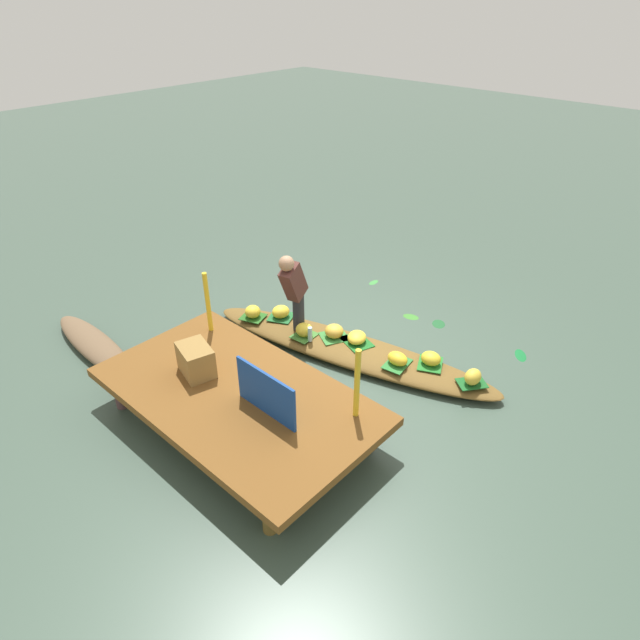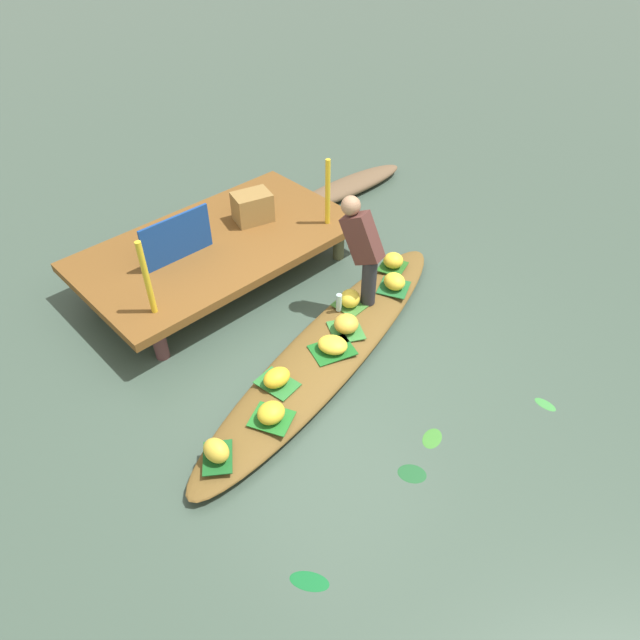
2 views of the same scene
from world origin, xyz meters
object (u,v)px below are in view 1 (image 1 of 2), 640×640
banana_bunch_1 (398,359)px  banana_bunch_6 (334,331)px  banana_bunch_7 (281,312)px  water_bottle (310,334)px  market_banner (266,393)px  produce_crate (196,360)px  banana_bunch_0 (473,377)px  vendor_boat (348,349)px  vendor_person (294,288)px  banana_bunch_4 (357,337)px  banana_bunch_2 (304,330)px  moored_boat (95,345)px  banana_bunch_3 (431,358)px  banana_bunch_5 (253,312)px

banana_bunch_1 → banana_bunch_6: (1.00, 0.07, 0.01)m
banana_bunch_6 → banana_bunch_7: bearing=8.1°
water_bottle → market_banner: size_ratio=0.25×
produce_crate → banana_bunch_0: bearing=-134.4°
vendor_boat → vendor_person: (0.73, 0.27, 0.78)m
banana_bunch_4 → water_bottle: bearing=39.1°
banana_bunch_7 → market_banner: size_ratio=0.31×
banana_bunch_2 → market_banner: bearing=122.4°
banana_bunch_7 → vendor_person: (-0.42, 0.14, 0.60)m
vendor_boat → banana_bunch_7: banana_bunch_7 is taller
vendor_boat → vendor_person: bearing=7.5°
banana_bunch_6 → banana_bunch_7: (0.90, 0.13, -0.00)m
banana_bunch_7 → water_bottle: bearing=167.8°
banana_bunch_7 → produce_crate: 1.94m
banana_bunch_0 → banana_bunch_4: banana_bunch_0 is taller
banana_bunch_6 → banana_bunch_4: bearing=-160.2°
vendor_person → banana_bunch_1: bearing=-167.2°
moored_boat → banana_bunch_3: banana_bunch_3 is taller
banana_bunch_0 → banana_bunch_6: banana_bunch_0 is taller
water_bottle → market_banner: bearing=119.2°
vendor_boat → banana_bunch_6: (0.24, 0.01, 0.19)m
moored_boat → banana_bunch_5: 2.18m
banana_bunch_3 → banana_bunch_6: bearing=15.3°
banana_bunch_3 → banana_bunch_5: 2.62m
banana_bunch_2 → banana_bunch_6: size_ratio=0.90×
vendor_boat → banana_bunch_4: (-0.06, -0.10, 0.17)m
water_bottle → moored_boat: bearing=42.1°
vendor_person → moored_boat: bearing=46.7°
market_banner → banana_bunch_0: bearing=-117.1°
banana_bunch_3 → banana_bunch_5: (2.51, 0.76, 0.01)m
banana_bunch_0 → banana_bunch_3: (0.59, 0.00, -0.01)m
banana_bunch_2 → banana_bunch_4: 0.72m
moored_boat → banana_bunch_2: banana_bunch_2 is taller
banana_bunch_7 → water_bottle: (-0.72, 0.16, 0.01)m
market_banner → produce_crate: market_banner is taller
banana_bunch_2 → produce_crate: (0.06, 1.70, 0.38)m
banana_bunch_1 → water_bottle: (1.18, 0.36, 0.02)m
banana_bunch_4 → banana_bunch_7: (1.21, 0.24, 0.02)m
banana_bunch_2 → produce_crate: bearing=88.0°
banana_bunch_1 → banana_bunch_5: bearing=12.1°
banana_bunch_7 → banana_bunch_3: bearing=-167.6°
banana_bunch_4 → banana_bunch_7: size_ratio=1.17×
banana_bunch_1 → banana_bunch_5: size_ratio=1.17×
banana_bunch_7 → market_banner: 2.44m
banana_bunch_4 → market_banner: 2.10m
banana_bunch_7 → water_bottle: water_bottle is taller
market_banner → water_bottle: bearing=-60.2°
banana_bunch_1 → banana_bunch_3: size_ratio=1.06×
banana_bunch_4 → water_bottle: (0.49, 0.40, 0.03)m
moored_boat → market_banner: (-3.07, -0.36, 0.65)m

